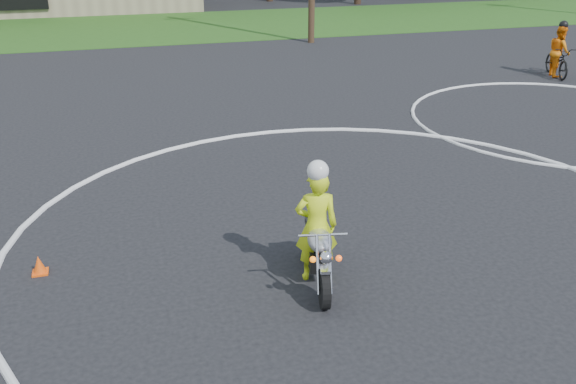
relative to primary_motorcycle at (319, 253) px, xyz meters
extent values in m
plane|color=black|center=(1.16, -1.67, -0.51)|extent=(120.00, 120.00, 0.00)
cube|color=#1E4714|center=(1.16, 25.33, -0.50)|extent=(120.00, 10.00, 0.02)
torus|color=silver|center=(1.16, 1.33, -0.51)|extent=(12.12, 12.12, 0.12)
torus|color=silver|center=(9.16, 6.33, -0.51)|extent=(8.10, 8.10, 0.10)
cylinder|color=black|center=(-0.13, -0.65, -0.21)|extent=(0.23, 0.62, 0.60)
cylinder|color=black|center=(0.14, 0.73, -0.21)|extent=(0.23, 0.62, 0.60)
cube|color=black|center=(0.01, 0.09, -0.11)|extent=(0.38, 0.60, 0.30)
ellipsoid|color=silver|center=(-0.02, -0.11, 0.27)|extent=(0.48, 0.70, 0.28)
cube|color=black|center=(0.07, 0.38, 0.23)|extent=(0.37, 0.64, 0.10)
cylinder|color=white|center=(-0.20, -0.56, 0.14)|extent=(0.11, 0.36, 0.81)
cylinder|color=silver|center=(-0.03, -0.59, 0.14)|extent=(0.11, 0.36, 0.81)
cube|color=white|center=(-0.13, -0.67, 0.11)|extent=(0.18, 0.24, 0.05)
cylinder|color=white|center=(-0.08, -0.41, 0.51)|extent=(0.70, 0.17, 0.04)
sphere|color=silver|center=(-0.15, -0.75, 0.34)|extent=(0.18, 0.18, 0.18)
sphere|color=orange|center=(-0.32, -0.70, 0.31)|extent=(0.09, 0.09, 0.09)
sphere|color=#FF4B0C|center=(0.03, -0.77, 0.31)|extent=(0.09, 0.09, 0.09)
cylinder|color=white|center=(0.25, 0.45, -0.21)|extent=(0.23, 0.80, 0.08)
imported|color=#CDE718|center=(0.00, 0.14, 0.38)|extent=(0.72, 0.54, 1.78)
sphere|color=silver|center=(-0.01, 0.09, 1.29)|extent=(0.32, 0.32, 0.32)
imported|color=black|center=(12.41, 10.78, 0.01)|extent=(1.25, 2.10, 1.04)
imported|color=orange|center=(12.41, 10.78, 0.35)|extent=(0.88, 1.00, 1.73)
sphere|color=black|center=(12.41, 10.78, 1.24)|extent=(0.30, 0.30, 0.30)
cone|color=#FF530D|center=(-4.12, 1.47, -0.36)|extent=(0.22, 0.22, 0.30)
cube|color=#FF530D|center=(-4.12, 1.47, -0.50)|extent=(0.24, 0.24, 0.03)
camera|label=1|loc=(-2.80, -8.03, 4.66)|focal=40.00mm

